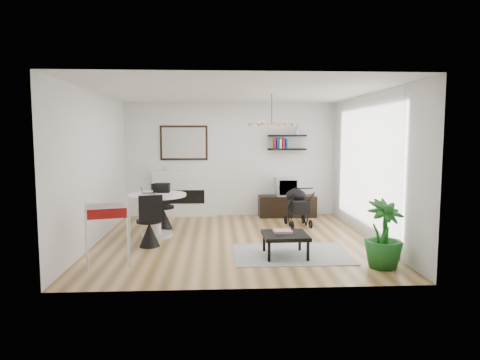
{
  "coord_description": "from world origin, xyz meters",
  "views": [
    {
      "loc": [
        -0.34,
        -7.71,
        1.93
      ],
      "look_at": [
        0.11,
        0.4,
        1.08
      ],
      "focal_mm": 32.0,
      "sensor_mm": 36.0,
      "label": 1
    }
  ],
  "objects": [
    {
      "name": "laptop",
      "position": [
        -1.58,
        0.37,
        0.83
      ],
      "size": [
        0.34,
        0.29,
        0.02
      ],
      "primitive_type": "imported",
      "rotation": [
        0.0,
        0.0,
        0.41
      ],
      "color": "black",
      "rests_on": "dining_table"
    },
    {
      "name": "shelf_lower",
      "position": [
        1.34,
        2.37,
        1.6
      ],
      "size": [
        0.9,
        0.25,
        0.04
      ],
      "primitive_type": "cube",
      "color": "black",
      "rests_on": "wall_back"
    },
    {
      "name": "wall_right",
      "position": [
        2.5,
        0.0,
        1.35
      ],
      "size": [
        0.0,
        5.0,
        5.0
      ],
      "primitive_type": "plane",
      "rotation": [
        1.57,
        0.0,
        -1.57
      ],
      "color": "white",
      "rests_on": "floor"
    },
    {
      "name": "wall_back",
      "position": [
        0.0,
        2.5,
        1.35
      ],
      "size": [
        5.0,
        0.0,
        5.0
      ],
      "primitive_type": "plane",
      "rotation": [
        1.57,
        0.0,
        0.0
      ],
      "color": "white",
      "rests_on": "floor"
    },
    {
      "name": "potted_plant",
      "position": [
        2.09,
        -1.74,
        0.5
      ],
      "size": [
        0.71,
        0.71,
        1.0
      ],
      "primitive_type": "imported",
      "rotation": [
        0.0,
        0.0,
        0.34
      ],
      "color": "#1B5E1B",
      "rests_on": "floor"
    },
    {
      "name": "chair_near",
      "position": [
        -1.5,
        -0.36,
        0.29
      ],
      "size": [
        0.48,
        0.49,
        0.93
      ],
      "rotation": [
        0.0,
        0.0,
        3.44
      ],
      "color": "black",
      "rests_on": "floor"
    },
    {
      "name": "crt_tv",
      "position": [
        1.33,
        2.25,
        0.72
      ],
      "size": [
        0.49,
        0.43,
        0.43
      ],
      "color": "silver",
      "rests_on": "tv_console"
    },
    {
      "name": "newspaper",
      "position": [
        -1.27,
        0.28,
        0.83
      ],
      "size": [
        0.35,
        0.3,
        0.01
      ],
      "primitive_type": "cube",
      "rotation": [
        0.0,
        0.0,
        -0.07
      ],
      "color": "silver",
      "rests_on": "dining_table"
    },
    {
      "name": "pendant_lamp",
      "position": [
        0.7,
        0.3,
        2.15
      ],
      "size": [
        0.9,
        0.9,
        0.1
      ],
      "primitive_type": null,
      "color": "tan",
      "rests_on": "ceiling"
    },
    {
      "name": "rug",
      "position": [
        0.87,
        -0.97,
        0.01
      ],
      "size": [
        1.86,
        1.34,
        0.01
      ],
      "primitive_type": "cube",
      "color": "gray",
      "rests_on": "floor"
    },
    {
      "name": "ceiling",
      "position": [
        0.0,
        0.0,
        2.7
      ],
      "size": [
        5.0,
        5.0,
        0.0
      ],
      "primitive_type": "plane",
      "color": "white",
      "rests_on": "wall_back"
    },
    {
      "name": "wall_left",
      "position": [
        -2.5,
        0.0,
        1.35
      ],
      "size": [
        0.0,
        5.0,
        5.0
      ],
      "primitive_type": "plane",
      "rotation": [
        1.57,
        0.0,
        1.57
      ],
      "color": "white",
      "rests_on": "floor"
    },
    {
      "name": "drying_rack",
      "position": [
        -1.93,
        -1.49,
        0.49
      ],
      "size": [
        0.75,
        0.72,
        0.93
      ],
      "rotation": [
        0.0,
        0.0,
        0.26
      ],
      "color": "white",
      "rests_on": "floor"
    },
    {
      "name": "black_bag",
      "position": [
        -1.4,
        0.61,
        0.91
      ],
      "size": [
        0.31,
        0.2,
        0.18
      ],
      "primitive_type": "cube",
      "rotation": [
        0.0,
        0.0,
        -0.07
      ],
      "color": "black",
      "rests_on": "dining_table"
    },
    {
      "name": "dining_table",
      "position": [
        -1.47,
        0.4,
        0.54
      ],
      "size": [
        1.12,
        1.12,
        0.82
      ],
      "color": "white",
      "rests_on": "floor"
    },
    {
      "name": "shelf_upper",
      "position": [
        1.34,
        2.37,
        1.92
      ],
      "size": [
        0.9,
        0.25,
        0.04
      ],
      "primitive_type": "cube",
      "color": "black",
      "rests_on": "wall_back"
    },
    {
      "name": "tv_console",
      "position": [
        1.34,
        2.26,
        0.25
      ],
      "size": [
        1.34,
        0.47,
        0.5
      ],
      "primitive_type": "cube",
      "color": "black",
      "rests_on": "floor"
    },
    {
      "name": "drinking_glass",
      "position": [
        -1.77,
        0.58,
        0.87
      ],
      "size": [
        0.06,
        0.06,
        0.1
      ],
      "primitive_type": "cylinder",
      "color": "white",
      "rests_on": "dining_table"
    },
    {
      "name": "fireplace",
      "position": [
        -1.1,
        2.42,
        0.69
      ],
      "size": [
        1.5,
        0.17,
        2.16
      ],
      "color": "white",
      "rests_on": "floor"
    },
    {
      "name": "sheer_curtain",
      "position": [
        2.4,
        0.2,
        1.35
      ],
      "size": [
        0.04,
        3.6,
        2.6
      ],
      "primitive_type": "cube",
      "color": "white",
      "rests_on": "wall_right"
    },
    {
      "name": "coffee_table",
      "position": [
        0.75,
        -1.09,
        0.33
      ],
      "size": [
        0.71,
        0.71,
        0.36
      ],
      "rotation": [
        0.0,
        0.0,
        0.02
      ],
      "color": "black",
      "rests_on": "rug"
    },
    {
      "name": "magazines",
      "position": [
        0.72,
        -1.03,
        0.39
      ],
      "size": [
        0.3,
        0.24,
        0.04
      ],
      "primitive_type": "cube",
      "rotation": [
        0.0,
        0.0,
        0.04
      ],
      "color": "#D4354F",
      "rests_on": "coffee_table"
    },
    {
      "name": "chair_far",
      "position": [
        -1.44,
        1.09,
        0.29
      ],
      "size": [
        0.49,
        0.5,
        0.93
      ],
      "rotation": [
        0.0,
        0.0,
        0.36
      ],
      "color": "black",
      "rests_on": "floor"
    },
    {
      "name": "floor",
      "position": [
        0.0,
        0.0,
        0.0
      ],
      "size": [
        5.0,
        5.0,
        0.0
      ],
      "primitive_type": "plane",
      "color": "brown",
      "rests_on": "ground"
    },
    {
      "name": "stroller",
      "position": [
        1.39,
        1.23,
        0.38
      ],
      "size": [
        0.51,
        0.75,
        0.88
      ],
      "rotation": [
        0.0,
        0.0,
        0.11
      ],
      "color": "black",
      "rests_on": "floor"
    }
  ]
}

